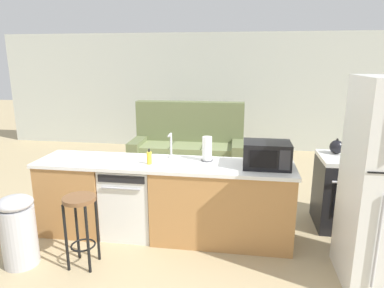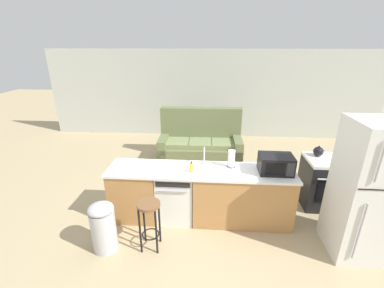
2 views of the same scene
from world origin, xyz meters
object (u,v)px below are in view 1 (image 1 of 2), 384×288
(paper_towel_roll, at_px, (207,149))
(couch, at_px, (188,151))
(microwave, at_px, (267,155))
(bar_stool, at_px, (81,216))
(stove_range, at_px, (349,192))
(trash_bin, at_px, (18,230))
(soap_bottle, at_px, (149,158))
(kettle, at_px, (337,147))
(dishwasher, at_px, (131,199))

(paper_towel_roll, relative_size, couch, 0.14)
(microwave, relative_size, bar_stool, 0.68)
(paper_towel_roll, bearing_deg, microwave, -11.97)
(stove_range, bearing_deg, paper_towel_roll, -166.57)
(stove_range, distance_m, trash_bin, 3.76)
(trash_bin, bearing_deg, stove_range, 21.16)
(stove_range, bearing_deg, trash_bin, -158.84)
(trash_bin, bearing_deg, couch, 69.27)
(microwave, distance_m, trash_bin, 2.66)
(soap_bottle, distance_m, kettle, 2.30)
(dishwasher, distance_m, stove_range, 2.66)
(paper_towel_roll, xyz_separation_m, bar_stool, (-1.15, -0.87, -0.50))
(bar_stool, bearing_deg, dishwasher, 69.83)
(stove_range, distance_m, soap_bottle, 2.48)
(dishwasher, distance_m, soap_bottle, 0.62)
(microwave, bearing_deg, trash_bin, -161.77)
(soap_bottle, xyz_separation_m, kettle, (2.17, 0.77, 0.01))
(stove_range, bearing_deg, couch, 141.54)
(stove_range, distance_m, kettle, 0.57)
(dishwasher, bearing_deg, stove_range, 11.91)
(kettle, height_order, couch, couch)
(stove_range, bearing_deg, dishwasher, -168.09)
(bar_stool, height_order, couch, couch)
(stove_range, relative_size, couch, 0.45)
(soap_bottle, height_order, couch, couch)
(couch, bearing_deg, paper_towel_roll, -75.34)
(trash_bin, bearing_deg, dishwasher, 41.75)
(microwave, bearing_deg, soap_bottle, -176.20)
(kettle, relative_size, trash_bin, 0.28)
(soap_bottle, height_order, trash_bin, soap_bottle)
(dishwasher, relative_size, bar_stool, 1.14)
(microwave, xyz_separation_m, bar_stool, (-1.81, -0.73, -0.50))
(microwave, distance_m, kettle, 1.12)
(bar_stool, distance_m, couch, 3.16)
(dishwasher, xyz_separation_m, couch, (0.30, 2.38, -0.03))
(dishwasher, height_order, couch, couch)
(paper_towel_roll, bearing_deg, trash_bin, -152.11)
(microwave, xyz_separation_m, trash_bin, (-2.45, -0.81, -0.66))
(bar_stool, relative_size, trash_bin, 1.00)
(microwave, distance_m, soap_bottle, 1.29)
(dishwasher, height_order, paper_towel_roll, paper_towel_roll)
(kettle, distance_m, trash_bin, 3.71)
(soap_bottle, relative_size, couch, 0.09)
(trash_bin, height_order, couch, couch)
(stove_range, relative_size, microwave, 1.80)
(couch, bearing_deg, kettle, -38.48)
(trash_bin, relative_size, couch, 0.37)
(dishwasher, distance_m, microwave, 1.66)
(bar_stool, distance_m, trash_bin, 0.66)
(stove_range, xyz_separation_m, microwave, (-1.06, -0.55, 0.59))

